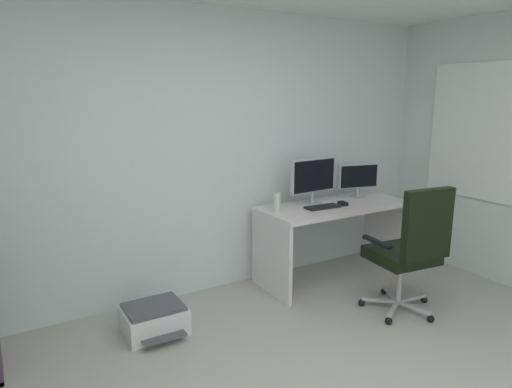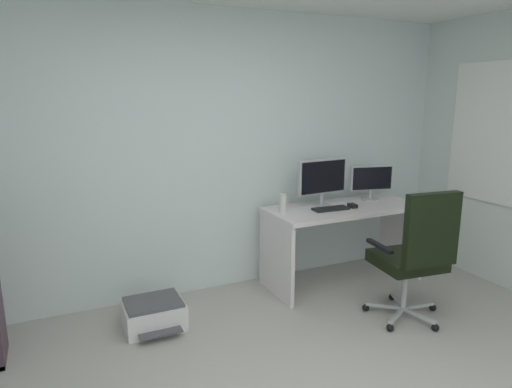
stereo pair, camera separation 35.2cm
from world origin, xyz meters
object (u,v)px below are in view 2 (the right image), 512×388
keyboard (331,209)px  printer (154,314)px  computer_mouse (353,206)px  office_chair (416,252)px  desk (344,227)px  monitor_secondary (371,180)px  desktop_speaker (283,203)px  monitor_main (322,178)px

keyboard → printer: (-1.69, -0.07, -0.66)m
computer_mouse → office_chair: size_ratio=0.09×
desk → computer_mouse: 0.23m
monitor_secondary → desktop_speaker: monitor_secondary is taller
monitor_secondary → printer: monitor_secondary is taller
keyboard → computer_mouse: size_ratio=3.40×
monitor_secondary → keyboard: monitor_secondary is taller
desk → computer_mouse: size_ratio=15.00×
computer_mouse → desktop_speaker: bearing=176.3°
office_chair → printer: 2.12m
monitor_main → desktop_speaker: monitor_main is taller
keyboard → monitor_secondary: bearing=19.5°
office_chair → desktop_speaker: bearing=123.1°
desktop_speaker → printer: size_ratio=0.37×
desktop_speaker → office_chair: 1.21m
monitor_main → computer_mouse: (0.23, -0.18, -0.25)m
computer_mouse → desktop_speaker: 0.70m
desk → office_chair: (0.02, -0.93, 0.05)m
keyboard → printer: 1.82m
computer_mouse → desk: bearing=136.8°
desk → monitor_main: (-0.18, 0.12, 0.47)m
computer_mouse → desktop_speaker: size_ratio=0.59×
keyboard → office_chair: bearing=-72.7°
monitor_secondary → desk: bearing=-163.8°
desktop_speaker → monitor_main: bearing=6.1°
desk → printer: (-1.88, -0.12, -0.45)m
desk → monitor_main: bearing=147.3°
monitor_secondary → office_chair: size_ratio=0.40×
desktop_speaker → office_chair: (0.65, -1.00, -0.24)m
monitor_main → office_chair: bearing=-79.1°
desk → monitor_secondary: monitor_secondary is taller
monitor_secondary → printer: (-2.28, -0.24, -0.85)m
printer → computer_mouse: bearing=1.8°
computer_mouse → office_chair: office_chair is taller
monitor_main → keyboard: 0.31m
monitor_main → monitor_secondary: size_ratio=1.22×
monitor_secondary → keyboard: (-0.59, -0.17, -0.20)m
monitor_main → office_chair: 1.14m
monitor_main → computer_mouse: size_ratio=5.36×
monitor_main → keyboard: bearing=-93.0°
desktop_speaker → office_chair: bearing=-56.9°
monitor_main → monitor_secondary: bearing=0.0°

